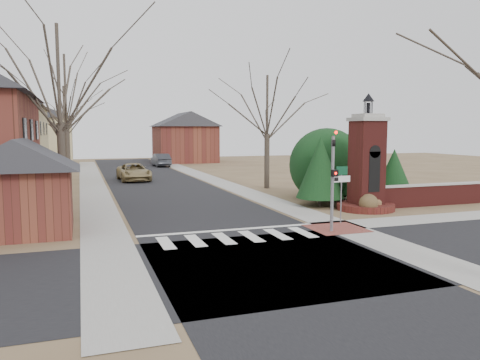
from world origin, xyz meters
name	(u,v)px	position (x,y,z in m)	size (l,w,h in m)	color
ground	(244,242)	(0.00, 0.00, 0.00)	(120.00, 120.00, 0.00)	brown
main_street	(157,183)	(0.00, 22.00, 0.01)	(8.00, 70.00, 0.01)	black
cross_street	(273,262)	(0.00, -3.00, 0.01)	(120.00, 8.00, 0.01)	black
crosswalk_zone	(238,237)	(0.00, 0.80, 0.01)	(8.00, 2.20, 0.02)	silver
stop_bar	(227,230)	(0.00, 2.30, 0.01)	(8.00, 0.35, 0.02)	silver
sidewalk_right_main	(217,181)	(5.20, 22.00, 0.01)	(2.00, 60.00, 0.02)	gray
sidewalk_left	(93,186)	(-5.20, 22.00, 0.01)	(2.00, 60.00, 0.02)	gray
curb_apron	(337,229)	(4.80, 1.00, 0.01)	(2.40, 2.40, 0.02)	brown
traffic_signal_pole	(333,173)	(4.30, 0.57, 2.59)	(0.28, 0.41, 4.50)	slate
sign_post	(341,183)	(5.59, 1.99, 1.95)	(0.90, 0.07, 2.75)	slate
brick_gate_monument	(367,171)	(9.00, 4.99, 2.17)	(3.20, 3.20, 6.47)	#5B1E1A
brick_garden_wall	(431,195)	(13.50, 5.00, 0.66)	(7.50, 0.50, 1.30)	#5B1E1A
garage_left	(21,182)	(-8.52, 4.49, 2.24)	(4.80, 4.80, 4.29)	brown
house_distant_left	(30,132)	(-12.01, 48.00, 4.25)	(10.80, 8.80, 8.53)	tan
house_distant_right	(185,136)	(7.99, 47.99, 3.65)	(8.80, 8.80, 7.30)	brown
evergreen_near	(320,167)	(7.20, 7.00, 2.30)	(2.80, 2.80, 4.10)	#473D33
evergreen_mid	(358,160)	(10.50, 8.20, 2.60)	(3.40, 3.40, 4.70)	#473D33
evergreen_far	(394,171)	(12.50, 7.20, 1.90)	(2.40, 2.40, 3.30)	#473D33
evergreen_mass	(326,162)	(9.00, 9.50, 2.40)	(4.80, 4.80, 4.80)	black
bare_tree_0	(58,67)	(-7.00, 9.00, 7.70)	(8.05, 8.05, 11.15)	#473D33
bare_tree_1	(65,84)	(-7.00, 22.00, 8.03)	(8.40, 8.40, 11.64)	#473D33
bare_tree_2	(64,105)	(-7.50, 35.00, 7.03)	(7.35, 7.35, 10.19)	#473D33
bare_tree_3	(267,101)	(7.50, 16.00, 6.69)	(7.00, 7.00, 9.70)	#473D33
pickup_truck	(134,172)	(-1.60, 24.98, 0.76)	(2.52, 5.48, 1.52)	#978252
distant_car	(161,160)	(3.40, 40.78, 0.80)	(1.69, 4.84, 1.59)	#34363C
dry_shrub_left	(369,203)	(8.60, 4.13, 0.52)	(1.03, 1.03, 1.03)	brown
dry_shrub_right	(374,203)	(9.30, 4.60, 0.43)	(0.86, 0.86, 0.86)	brown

